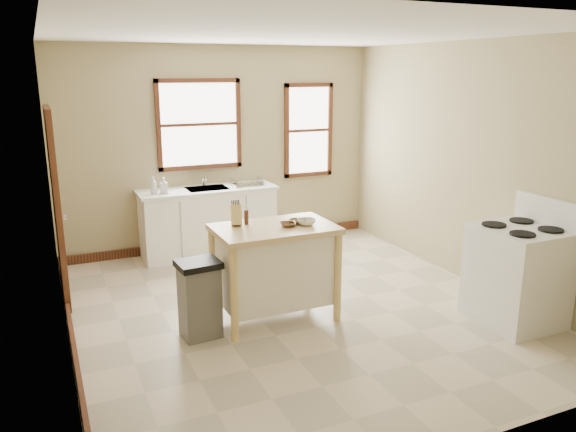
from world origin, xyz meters
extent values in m
plane|color=#AEA18A|center=(0.00, 0.00, 0.00)|extent=(5.00, 5.00, 0.00)
plane|color=white|center=(0.00, 0.00, 2.80)|extent=(5.00, 5.00, 0.00)
cube|color=tan|center=(0.00, 2.50, 1.40)|extent=(4.50, 0.04, 2.80)
cube|color=tan|center=(-2.25, 0.00, 1.40)|extent=(0.04, 5.00, 2.80)
cube|color=tan|center=(2.25, 0.00, 1.40)|extent=(0.04, 5.00, 2.80)
cube|color=#3A150F|center=(-2.21, 1.30, 1.05)|extent=(0.06, 0.90, 2.10)
cube|color=#3A150F|center=(0.00, 2.47, 0.06)|extent=(4.50, 0.04, 0.12)
cube|color=#3A150F|center=(-2.22, 0.00, 0.06)|extent=(0.04, 5.00, 0.12)
cylinder|color=silver|center=(-0.30, 2.38, 1.03)|extent=(0.03, 0.03, 0.22)
imported|color=#B2B2B2|center=(-1.03, 2.14, 1.03)|extent=(0.11, 0.11, 0.22)
imported|color=#B2B2B2|center=(-0.90, 2.11, 1.02)|extent=(0.11, 0.11, 0.21)
cylinder|color=#462313|center=(-0.51, 0.07, 1.05)|extent=(0.05, 0.05, 0.15)
imported|color=brown|center=(-0.16, -0.16, 0.99)|extent=(0.20, 0.20, 0.04)
imported|color=brown|center=(-0.03, -0.11, 0.99)|extent=(0.24, 0.24, 0.04)
imported|color=silver|center=(0.03, -0.19, 1.00)|extent=(0.23, 0.23, 0.06)
camera|label=1|loc=(-2.33, -5.02, 2.45)|focal=35.00mm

